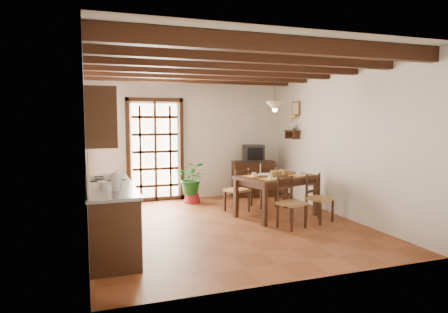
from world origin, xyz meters
name	(u,v)px	position (x,y,z in m)	size (l,w,h in m)	color
ground_plane	(226,225)	(0.00, 0.00, 0.00)	(5.00, 5.00, 0.00)	brown
room_shell	(226,119)	(0.00, 0.00, 1.82)	(4.52, 5.02, 2.81)	silver
ceiling_beams	(226,67)	(0.00, 0.00, 2.69)	(4.50, 4.34, 0.20)	black
french_door	(155,148)	(-0.80, 2.45, 1.18)	(1.26, 0.11, 2.32)	white
kitchen_counter	(110,215)	(-1.96, -0.60, 0.47)	(0.64, 2.25, 1.38)	black
upper_cabinet	(100,117)	(-2.08, -1.30, 1.85)	(0.35, 0.80, 0.70)	black
range_hood	(99,125)	(-2.05, -0.05, 1.73)	(0.38, 0.60, 0.54)	white
counter_items	(109,180)	(-1.95, -0.51, 0.96)	(0.50, 1.43, 0.25)	black
dining_table	(276,181)	(1.09, 0.28, 0.67)	(1.62, 1.29, 0.77)	#3D2113
chair_near_left	(291,212)	(0.97, -0.52, 0.27)	(0.50, 0.48, 0.85)	#A87F47
chair_near_right	(319,207)	(1.65, -0.31, 0.27)	(0.48, 0.47, 0.84)	#A87F47
chair_far_left	(237,198)	(0.54, 0.86, 0.27)	(0.51, 0.50, 0.87)	#A87F47
chair_far_right	(264,193)	(1.21, 1.07, 0.29)	(0.49, 0.48, 0.93)	#A87F47
table_setting	(276,173)	(1.09, 0.28, 0.81)	(1.03, 0.69, 0.10)	yellow
table_bowl	(264,175)	(0.83, 0.25, 0.80)	(0.22, 0.22, 0.05)	white
sideboard	(253,179)	(1.46, 2.23, 0.41)	(0.98, 0.44, 0.83)	black
crt_tv	(253,153)	(1.46, 2.22, 1.02)	(0.52, 0.49, 0.39)	black
fuse_box	(251,122)	(1.50, 2.48, 1.75)	(0.25, 0.03, 0.32)	white
plant_pot	(192,198)	(-0.10, 1.96, 0.11)	(0.36, 0.36, 0.22)	maroon
potted_plant	(192,177)	(-0.10, 1.96, 0.57)	(1.69, 1.45, 1.88)	#144C19
wall_shelf	(292,133)	(2.14, 1.60, 1.51)	(0.20, 0.42, 0.20)	black
shelf_vase	(292,127)	(2.14, 1.60, 1.65)	(0.15, 0.15, 0.15)	#B2BFB2
shelf_flowers	(293,117)	(2.14, 1.60, 1.86)	(0.14, 0.14, 0.36)	yellow
framed_picture	(296,109)	(2.22, 1.60, 2.05)	(0.03, 0.32, 0.32)	brown
pendant_lamp	(275,105)	(1.09, 0.38, 2.08)	(0.36, 0.36, 0.84)	black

